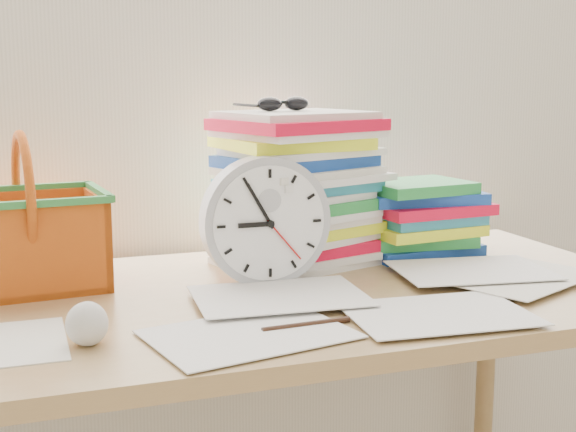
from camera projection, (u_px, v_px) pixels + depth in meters
name	position (u px, v px, depth m)	size (l,w,h in m)	color
desk	(272.00, 332.00, 1.41)	(1.40, 0.70, 0.75)	#9E7A4A
paper_stack	(299.00, 189.00, 1.58)	(0.31, 0.25, 0.30)	white
clock	(265.00, 221.00, 1.42)	(0.23, 0.23, 0.05)	#ACAEB3
sunglasses	(283.00, 104.00, 1.55)	(0.12, 0.11, 0.03)	black
book_stack	(421.00, 218.00, 1.67)	(0.26, 0.20, 0.16)	white
basket	(24.00, 212.00, 1.40)	(0.27, 0.21, 0.27)	orange
crumpled_ball	(87.00, 323.00, 1.12)	(0.06, 0.06, 0.06)	silver
pen	(307.00, 325.00, 1.19)	(0.01, 0.01, 0.14)	black
scattered_papers	(272.00, 288.00, 1.40)	(1.26, 0.42, 0.02)	white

